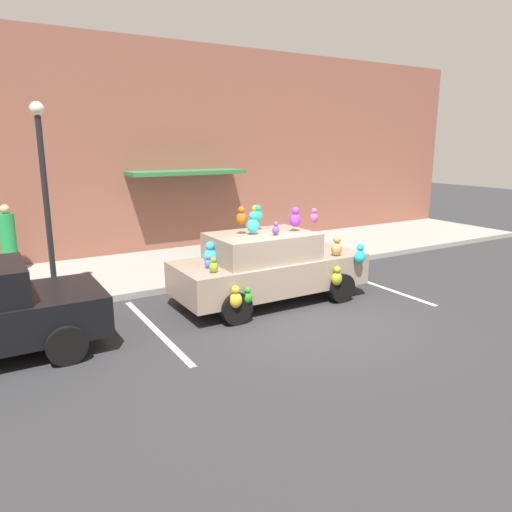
{
  "coord_description": "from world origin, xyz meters",
  "views": [
    {
      "loc": [
        -5.38,
        -7.21,
        3.42
      ],
      "look_at": [
        0.04,
        1.94,
        0.9
      ],
      "focal_mm": 33.5,
      "sensor_mm": 36.0,
      "label": 1
    }
  ],
  "objects_px": {
    "street_lamp_post": "(44,182)",
    "pedestrian_near_shopfront": "(9,242)",
    "teddy_bear_on_sidewalk": "(287,247)",
    "plush_covered_car": "(268,266)"
  },
  "relations": [
    {
      "from": "teddy_bear_on_sidewalk",
      "to": "plush_covered_car",
      "type": "bearing_deg",
      "value": -131.51
    },
    {
      "from": "street_lamp_post",
      "to": "pedestrian_near_shopfront",
      "type": "bearing_deg",
      "value": 103.19
    },
    {
      "from": "plush_covered_car",
      "to": "pedestrian_near_shopfront",
      "type": "relative_size",
      "value": 2.38
    },
    {
      "from": "teddy_bear_on_sidewalk",
      "to": "street_lamp_post",
      "type": "xyz_separation_m",
      "value": [
        -6.31,
        -0.35,
        2.13
      ]
    },
    {
      "from": "plush_covered_car",
      "to": "street_lamp_post",
      "type": "height_order",
      "value": "street_lamp_post"
    },
    {
      "from": "teddy_bear_on_sidewalk",
      "to": "street_lamp_post",
      "type": "distance_m",
      "value": 6.67
    },
    {
      "from": "pedestrian_near_shopfront",
      "to": "plush_covered_car",
      "type": "bearing_deg",
      "value": -46.25
    },
    {
      "from": "teddy_bear_on_sidewalk",
      "to": "pedestrian_near_shopfront",
      "type": "xyz_separation_m",
      "value": [
        -6.96,
        2.4,
        0.47
      ]
    },
    {
      "from": "teddy_bear_on_sidewalk",
      "to": "pedestrian_near_shopfront",
      "type": "distance_m",
      "value": 7.37
    },
    {
      "from": "plush_covered_car",
      "to": "street_lamp_post",
      "type": "bearing_deg",
      "value": 151.9
    }
  ]
}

